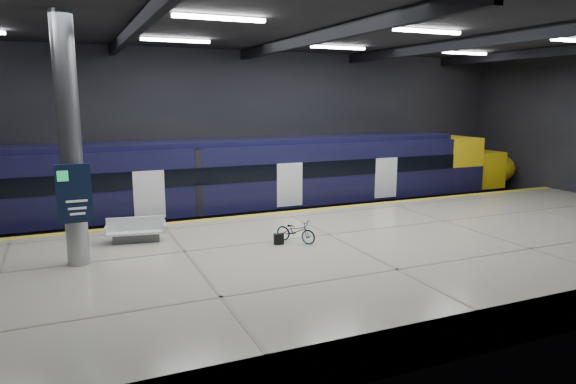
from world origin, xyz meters
TOP-DOWN VIEW (x-y plane):
  - ground at (0.00, 0.00)m, footprint 30.00×30.00m
  - room_shell at (-0.00, 0.00)m, footprint 30.10×16.10m
  - platform at (0.00, -2.50)m, footprint 30.00×11.00m
  - safety_strip at (0.00, 2.75)m, footprint 30.00×0.40m
  - rails at (0.00, 5.50)m, footprint 30.00×1.52m
  - train at (-0.46, 5.50)m, footprint 29.40×2.84m
  - bench at (-6.21, 0.70)m, footprint 1.99×1.09m
  - bicycle at (-1.45, -1.43)m, footprint 1.23×1.45m
  - pannier_bag at (-2.05, -1.43)m, footprint 0.31×0.20m
  - info_column at (-8.00, -1.03)m, footprint 0.90×0.78m

SIDE VIEW (x-z plane):
  - ground at x=0.00m, z-range 0.00..0.00m
  - rails at x=0.00m, z-range 0.00..0.16m
  - platform at x=0.00m, z-range 0.00..1.10m
  - safety_strip at x=0.00m, z-range 1.10..1.11m
  - pannier_bag at x=-2.05m, z-range 1.10..1.45m
  - bench at x=-6.21m, z-range 0.98..1.81m
  - bicycle at x=-1.45m, z-range 1.10..1.85m
  - train at x=-0.46m, z-range 0.16..3.95m
  - info_column at x=-8.00m, z-range 1.01..7.91m
  - room_shell at x=0.00m, z-range 1.69..9.74m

